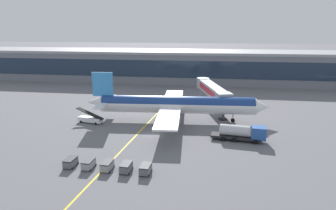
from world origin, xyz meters
TOP-DOWN VIEW (x-y plane):
  - ground_plane at (0.00, 0.00)m, footprint 700.00×700.00m
  - apron_lead_in_line at (-3.29, 2.00)m, footprint 7.58×79.70m
  - terminal_building at (-7.09, 65.13)m, footprint 171.92×21.78m
  - main_airliner at (3.70, 9.94)m, footprint 44.62×35.45m
  - jet_bridge at (12.14, 23.59)m, footprint 9.79×24.41m
  - fuel_tanker at (18.36, -1.18)m, footprint 11.03×3.85m
  - belt_loader at (-16.50, 5.67)m, footprint 7.02×3.10m
  - baggage_cart_0 at (-10.75, -16.91)m, footprint 1.74×2.73m
  - baggage_cart_1 at (-7.55, -17.07)m, footprint 1.74×2.73m
  - baggage_cart_2 at (-4.36, -17.23)m, footprint 1.74×2.73m
  - baggage_cart_3 at (-1.16, -17.40)m, footprint 1.74×2.73m
  - baggage_cart_4 at (2.03, -17.56)m, footprint 1.74×2.73m

SIDE VIEW (x-z plane):
  - ground_plane at x=0.00m, z-range 0.00..0.00m
  - apron_lead_in_line at x=-3.29m, z-range 0.00..0.01m
  - baggage_cart_0 at x=-10.75m, z-range 0.04..1.52m
  - baggage_cart_1 at x=-7.55m, z-range 0.04..1.52m
  - baggage_cart_2 at x=-4.36m, z-range 0.04..1.52m
  - baggage_cart_3 at x=-1.16m, z-range 0.04..1.52m
  - baggage_cart_4 at x=2.03m, z-range 0.04..1.52m
  - belt_loader at x=-16.50m, z-range -0.75..2.73m
  - fuel_tanker at x=18.36m, z-range 0.12..3.37m
  - main_airliner at x=3.70m, z-range -1.75..10.04m
  - jet_bridge at x=12.14m, z-range 1.73..8.57m
  - terminal_building at x=-7.09m, z-range 0.02..12.69m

